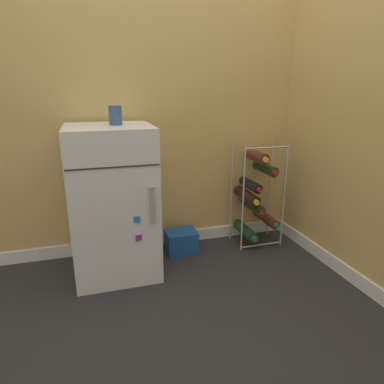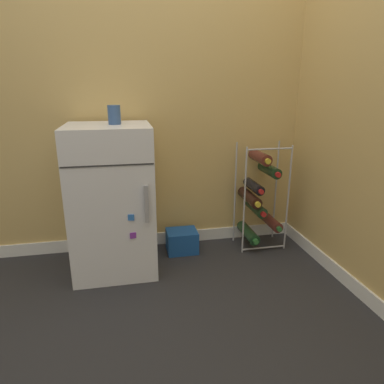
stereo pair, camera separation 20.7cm
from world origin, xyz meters
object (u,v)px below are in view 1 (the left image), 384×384
mini_fridge (113,202)px  fridge_top_cup (115,115)px  wine_rack (255,196)px  soda_box (181,241)px

mini_fridge → fridge_top_cup: 0.53m
wine_rack → soda_box: 0.64m
mini_fridge → soda_box: mini_fridge is taller
mini_fridge → wine_rack: 1.05m
fridge_top_cup → wine_rack: bearing=6.5°
mini_fridge → fridge_top_cup: (0.05, 0.01, 0.53)m
mini_fridge → soda_box: size_ratio=4.29×
mini_fridge → soda_box: bearing=15.2°
mini_fridge → wine_rack: size_ratio=1.21×
soda_box → mini_fridge: bearing=-164.8°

